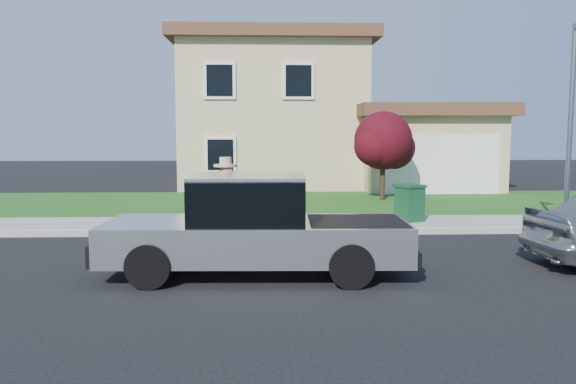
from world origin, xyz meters
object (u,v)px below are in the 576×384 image
object	(u,v)px
pickup_truck	(255,229)
street_lamp	(572,118)
trash_bin	(409,202)
woman	(226,208)
ornamental_tree	(384,143)

from	to	relation	value
pickup_truck	street_lamp	world-z (taller)	street_lamp
trash_bin	street_lamp	xyz separation A→B (m)	(3.26, -1.91, 2.19)
woman	street_lamp	world-z (taller)	street_lamp
ornamental_tree	trash_bin	size ratio (longest dim) A/B	3.22
trash_bin	street_lamp	bearing A→B (deg)	-53.85
trash_bin	street_lamp	distance (m)	4.36
street_lamp	pickup_truck	bearing A→B (deg)	-161.69
ornamental_tree	street_lamp	xyz separation A→B (m)	(2.89, -7.05, 0.72)
woman	street_lamp	xyz separation A→B (m)	(7.91, 1.32, 1.89)
pickup_truck	woman	size ratio (longest dim) A/B	2.72
woman	ornamental_tree	xyz separation A→B (m)	(5.02, 8.37, 1.17)
pickup_truck	woman	distance (m)	1.91
woman	trash_bin	world-z (taller)	woman
ornamental_tree	pickup_truck	bearing A→B (deg)	-113.35
pickup_truck	ornamental_tree	distance (m)	11.15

